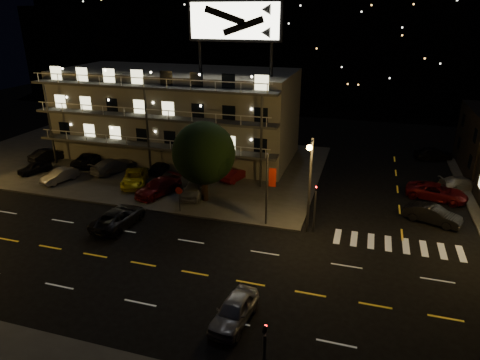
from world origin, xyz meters
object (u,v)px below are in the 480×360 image
(road_car_east, at_px, (234,311))
(road_car_west, at_px, (119,217))
(tree, at_px, (203,155))
(lot_car_7, at_px, (112,165))
(side_car_0, at_px, (433,214))
(lot_car_2, at_px, (135,178))
(lot_car_4, at_px, (194,189))

(road_car_east, distance_m, road_car_west, 15.57)
(road_car_west, bearing_deg, tree, -123.52)
(tree, distance_m, lot_car_7, 13.90)
(tree, bearing_deg, side_car_0, 4.35)
(road_car_east, bearing_deg, lot_car_7, 142.72)
(lot_car_7, xyz_separation_m, side_car_0, (32.96, -2.65, -0.13))
(lot_car_2, distance_m, side_car_0, 28.62)
(side_car_0, height_order, road_car_west, road_car_west)
(lot_car_2, xyz_separation_m, road_car_west, (3.25, -8.30, -0.09))
(lot_car_4, height_order, road_car_west, lot_car_4)
(tree, height_order, lot_car_4, tree)
(lot_car_4, xyz_separation_m, road_car_west, (-3.79, -7.34, -0.14))
(lot_car_7, bearing_deg, lot_car_2, 166.83)
(lot_car_7, bearing_deg, road_car_west, 142.99)
(lot_car_4, bearing_deg, side_car_0, -5.97)
(tree, bearing_deg, lot_car_2, 169.54)
(lot_car_2, relative_size, road_car_west, 0.93)
(tree, height_order, road_car_east, tree)
(lot_car_2, height_order, road_car_east, lot_car_2)
(lot_car_4, distance_m, road_car_east, 18.42)
(lot_car_2, bearing_deg, side_car_0, -21.76)
(tree, relative_size, side_car_0, 1.64)
(lot_car_4, relative_size, side_car_0, 0.96)
(lot_car_2, distance_m, lot_car_7, 5.09)
(tree, height_order, lot_car_2, tree)
(tree, xyz_separation_m, road_car_west, (-5.10, -6.76, -3.90))
(lot_car_4, bearing_deg, lot_car_2, 163.70)
(tree, bearing_deg, road_car_east, -62.94)
(lot_car_2, relative_size, lot_car_7, 1.00)
(lot_car_7, height_order, side_car_0, lot_car_7)
(lot_car_2, bearing_deg, road_car_west, -90.36)
(lot_car_7, height_order, road_car_east, lot_car_7)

